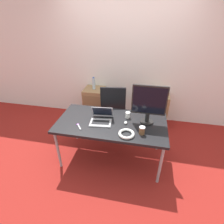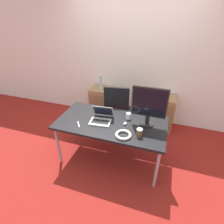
{
  "view_description": "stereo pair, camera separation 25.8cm",
  "coord_description": "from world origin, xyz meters",
  "px_view_note": "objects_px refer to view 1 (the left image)",
  "views": [
    {
      "loc": [
        0.44,
        -2.13,
        2.21
      ],
      "look_at": [
        0.0,
        0.04,
        0.87
      ],
      "focal_mm": 28.0,
      "sensor_mm": 36.0,
      "label": 1
    },
    {
      "loc": [
        0.69,
        -2.06,
        2.21
      ],
      "look_at": [
        0.0,
        0.04,
        0.87
      ],
      "focal_mm": 28.0,
      "sensor_mm": 36.0,
      "label": 2
    }
  ],
  "objects_px": {
    "cable_coil": "(126,134)",
    "cabinet_right": "(156,110)",
    "office_chair": "(113,115)",
    "coffee_cup_brown": "(142,130)",
    "coffee_cup_white": "(128,115)",
    "mouse": "(126,123)",
    "laptop_center": "(101,119)",
    "monitor": "(149,103)",
    "water_bottle": "(94,83)",
    "cabinet_left": "(95,104)"
  },
  "relations": [
    {
      "from": "office_chair",
      "to": "coffee_cup_brown",
      "type": "distance_m",
      "value": 1.17
    },
    {
      "from": "coffee_cup_brown",
      "to": "office_chair",
      "type": "bearing_deg",
      "value": 121.6
    },
    {
      "from": "office_chair",
      "to": "cabinet_right",
      "type": "height_order",
      "value": "office_chair"
    },
    {
      "from": "water_bottle",
      "to": "mouse",
      "type": "xyz_separation_m",
      "value": [
        0.84,
        -1.16,
        -0.1
      ]
    },
    {
      "from": "monitor",
      "to": "mouse",
      "type": "height_order",
      "value": "monitor"
    },
    {
      "from": "office_chair",
      "to": "monitor",
      "type": "bearing_deg",
      "value": -45.17
    },
    {
      "from": "mouse",
      "to": "monitor",
      "type": "bearing_deg",
      "value": 18.08
    },
    {
      "from": "cabinet_right",
      "to": "coffee_cup_white",
      "type": "height_order",
      "value": "coffee_cup_white"
    },
    {
      "from": "coffee_cup_white",
      "to": "cabinet_left",
      "type": "bearing_deg",
      "value": 130.36
    },
    {
      "from": "office_chair",
      "to": "mouse",
      "type": "xyz_separation_m",
      "value": [
        0.33,
        -0.74,
        0.36
      ]
    },
    {
      "from": "monitor",
      "to": "coffee_cup_white",
      "type": "bearing_deg",
      "value": 166.88
    },
    {
      "from": "coffee_cup_brown",
      "to": "coffee_cup_white",
      "type": "bearing_deg",
      "value": 122.86
    },
    {
      "from": "coffee_cup_white",
      "to": "coffee_cup_brown",
      "type": "height_order",
      "value": "coffee_cup_brown"
    },
    {
      "from": "office_chair",
      "to": "coffee_cup_brown",
      "type": "xyz_separation_m",
      "value": [
        0.58,
        -0.94,
        0.4
      ]
    },
    {
      "from": "monitor",
      "to": "coffee_cup_brown",
      "type": "distance_m",
      "value": 0.4
    },
    {
      "from": "laptop_center",
      "to": "monitor",
      "type": "xyz_separation_m",
      "value": [
        0.67,
        0.11,
        0.27
      ]
    },
    {
      "from": "water_bottle",
      "to": "laptop_center",
      "type": "distance_m",
      "value": 1.27
    },
    {
      "from": "monitor",
      "to": "coffee_cup_white",
      "type": "height_order",
      "value": "monitor"
    },
    {
      "from": "cabinet_right",
      "to": "water_bottle",
      "type": "relative_size",
      "value": 2.74
    },
    {
      "from": "cabinet_left",
      "to": "coffee_cup_white",
      "type": "bearing_deg",
      "value": -49.64
    },
    {
      "from": "cabinet_left",
      "to": "water_bottle",
      "type": "bearing_deg",
      "value": 90.0
    },
    {
      "from": "coffee_cup_white",
      "to": "monitor",
      "type": "bearing_deg",
      "value": -13.12
    },
    {
      "from": "cabinet_left",
      "to": "cabinet_right",
      "type": "bearing_deg",
      "value": 0.0
    },
    {
      "from": "coffee_cup_white",
      "to": "cable_coil",
      "type": "distance_m",
      "value": 0.44
    },
    {
      "from": "coffee_cup_white",
      "to": "cable_coil",
      "type": "bearing_deg",
      "value": -85.11
    },
    {
      "from": "office_chair",
      "to": "monitor",
      "type": "relative_size",
      "value": 1.78
    },
    {
      "from": "mouse",
      "to": "coffee_cup_brown",
      "type": "xyz_separation_m",
      "value": [
        0.25,
        -0.2,
        0.04
      ]
    },
    {
      "from": "monitor",
      "to": "mouse",
      "type": "distance_m",
      "value": 0.44
    },
    {
      "from": "office_chair",
      "to": "coffee_cup_white",
      "type": "xyz_separation_m",
      "value": [
        0.34,
        -0.57,
        0.39
      ]
    },
    {
      "from": "cabinet_left",
      "to": "laptop_center",
      "type": "bearing_deg",
      "value": -68.35
    },
    {
      "from": "cabinet_left",
      "to": "cable_coil",
      "type": "distance_m",
      "value": 1.72
    },
    {
      "from": "office_chair",
      "to": "coffee_cup_white",
      "type": "relative_size",
      "value": 10.8
    },
    {
      "from": "office_chair",
      "to": "coffee_cup_brown",
      "type": "height_order",
      "value": "office_chair"
    },
    {
      "from": "cable_coil",
      "to": "monitor",
      "type": "bearing_deg",
      "value": 54.69
    },
    {
      "from": "cabinet_right",
      "to": "cable_coil",
      "type": "xyz_separation_m",
      "value": [
        -0.46,
        -1.43,
        0.39
      ]
    },
    {
      "from": "office_chair",
      "to": "laptop_center",
      "type": "height_order",
      "value": "office_chair"
    },
    {
      "from": "mouse",
      "to": "cabinet_right",
      "type": "bearing_deg",
      "value": 66.27
    },
    {
      "from": "water_bottle",
      "to": "monitor",
      "type": "relative_size",
      "value": 0.44
    },
    {
      "from": "monitor",
      "to": "coffee_cup_brown",
      "type": "relative_size",
      "value": 5.23
    },
    {
      "from": "mouse",
      "to": "coffee_cup_brown",
      "type": "relative_size",
      "value": 0.62
    },
    {
      "from": "laptop_center",
      "to": "monitor",
      "type": "distance_m",
      "value": 0.73
    },
    {
      "from": "coffee_cup_brown",
      "to": "cable_coil",
      "type": "xyz_separation_m",
      "value": [
        -0.2,
        -0.07,
        -0.04
      ]
    },
    {
      "from": "cable_coil",
      "to": "cabinet_right",
      "type": "bearing_deg",
      "value": 71.96
    },
    {
      "from": "cabinet_right",
      "to": "coffee_cup_white",
      "type": "bearing_deg",
      "value": -116.79
    },
    {
      "from": "water_bottle",
      "to": "monitor",
      "type": "xyz_separation_m",
      "value": [
        1.14,
        -1.06,
        0.2
      ]
    },
    {
      "from": "office_chair",
      "to": "water_bottle",
      "type": "relative_size",
      "value": 4.0
    },
    {
      "from": "monitor",
      "to": "coffee_cup_white",
      "type": "relative_size",
      "value": 6.09
    },
    {
      "from": "laptop_center",
      "to": "coffee_cup_white",
      "type": "xyz_separation_m",
      "value": [
        0.38,
        0.18,
        0.0
      ]
    },
    {
      "from": "cabinet_right",
      "to": "cable_coil",
      "type": "bearing_deg",
      "value": -108.04
    },
    {
      "from": "water_bottle",
      "to": "laptop_center",
      "type": "xyz_separation_m",
      "value": [
        0.47,
        -1.18,
        -0.07
      ]
    }
  ]
}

